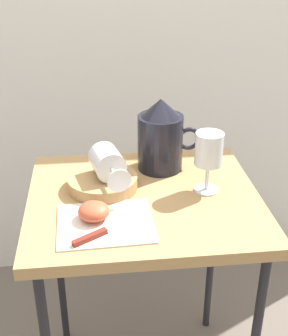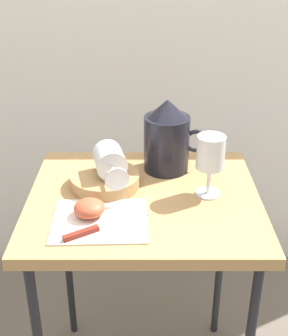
{
  "view_description": "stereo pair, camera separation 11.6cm",
  "coord_description": "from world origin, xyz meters",
  "px_view_note": "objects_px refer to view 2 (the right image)",
  "views": [
    {
      "loc": [
        -0.12,
        -1.03,
        1.32
      ],
      "look_at": [
        0.0,
        0.0,
        0.78
      ],
      "focal_mm": 50.3,
      "sensor_mm": 36.0,
      "label": 1
    },
    {
      "loc": [
        -0.0,
        -1.03,
        1.32
      ],
      "look_at": [
        0.0,
        0.0,
        0.78
      ],
      "focal_mm": 50.3,
      "sensor_mm": 36.0,
      "label": 2
    }
  ],
  "objects_px": {
    "table": "(144,217)",
    "basket_tray": "(105,180)",
    "knife": "(95,229)",
    "apple_half_left": "(89,208)",
    "pitcher": "(167,142)",
    "wine_glass_upright": "(210,156)",
    "wine_glass_tipped_near": "(110,161)"
  },
  "relations": [
    {
      "from": "wine_glass_tipped_near",
      "to": "pitcher",
      "type": "bearing_deg",
      "value": 33.64
    },
    {
      "from": "table",
      "to": "apple_half_left",
      "type": "bearing_deg",
      "value": -142.83
    },
    {
      "from": "apple_half_left",
      "to": "knife",
      "type": "height_order",
      "value": "apple_half_left"
    },
    {
      "from": "table",
      "to": "basket_tray",
      "type": "bearing_deg",
      "value": 153.4
    },
    {
      "from": "pitcher",
      "to": "wine_glass_upright",
      "type": "xyz_separation_m",
      "value": [
        0.1,
        -0.14,
        0.03
      ]
    },
    {
      "from": "basket_tray",
      "to": "wine_glass_upright",
      "type": "bearing_deg",
      "value": -9.28
    },
    {
      "from": "table",
      "to": "wine_glass_upright",
      "type": "distance_m",
      "value": 0.24
    },
    {
      "from": "basket_tray",
      "to": "wine_glass_upright",
      "type": "relative_size",
      "value": 1.13
    },
    {
      "from": "table",
      "to": "basket_tray",
      "type": "height_order",
      "value": "basket_tray"
    },
    {
      "from": "apple_half_left",
      "to": "knife",
      "type": "distance_m",
      "value": 0.07
    },
    {
      "from": "table",
      "to": "wine_glass_tipped_near",
      "type": "distance_m",
      "value": 0.17
    },
    {
      "from": "basket_tray",
      "to": "wine_glass_tipped_near",
      "type": "bearing_deg",
      "value": -7.67
    },
    {
      "from": "table",
      "to": "apple_half_left",
      "type": "relative_size",
      "value": 9.47
    },
    {
      "from": "wine_glass_tipped_near",
      "to": "table",
      "type": "bearing_deg",
      "value": -29.4
    },
    {
      "from": "knife",
      "to": "table",
      "type": "bearing_deg",
      "value": 55.53
    },
    {
      "from": "table",
      "to": "knife",
      "type": "distance_m",
      "value": 0.21
    },
    {
      "from": "table",
      "to": "pitcher",
      "type": "relative_size",
      "value": 3.4
    },
    {
      "from": "table",
      "to": "apple_half_left",
      "type": "distance_m",
      "value": 0.18
    },
    {
      "from": "wine_glass_tipped_near",
      "to": "knife",
      "type": "bearing_deg",
      "value": -96.15
    },
    {
      "from": "basket_tray",
      "to": "apple_half_left",
      "type": "distance_m",
      "value": 0.15
    },
    {
      "from": "wine_glass_upright",
      "to": "apple_half_left",
      "type": "distance_m",
      "value": 0.32
    },
    {
      "from": "pitcher",
      "to": "apple_half_left",
      "type": "relative_size",
      "value": 2.78
    },
    {
      "from": "wine_glass_upright",
      "to": "knife",
      "type": "distance_m",
      "value": 0.34
    },
    {
      "from": "apple_half_left",
      "to": "knife",
      "type": "bearing_deg",
      "value": -74.65
    },
    {
      "from": "basket_tray",
      "to": "knife",
      "type": "bearing_deg",
      "value": -92.06
    },
    {
      "from": "wine_glass_tipped_near",
      "to": "knife",
      "type": "height_order",
      "value": "wine_glass_tipped_near"
    },
    {
      "from": "pitcher",
      "to": "apple_half_left",
      "type": "distance_m",
      "value": 0.32
    },
    {
      "from": "table",
      "to": "knife",
      "type": "bearing_deg",
      "value": -124.47
    },
    {
      "from": "pitcher",
      "to": "apple_half_left",
      "type": "xyz_separation_m",
      "value": [
        -0.19,
        -0.25,
        -0.06
      ]
    },
    {
      "from": "pitcher",
      "to": "table",
      "type": "bearing_deg",
      "value": -112.83
    },
    {
      "from": "wine_glass_upright",
      "to": "knife",
      "type": "relative_size",
      "value": 0.85
    },
    {
      "from": "basket_tray",
      "to": "knife",
      "type": "height_order",
      "value": "basket_tray"
    }
  ]
}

